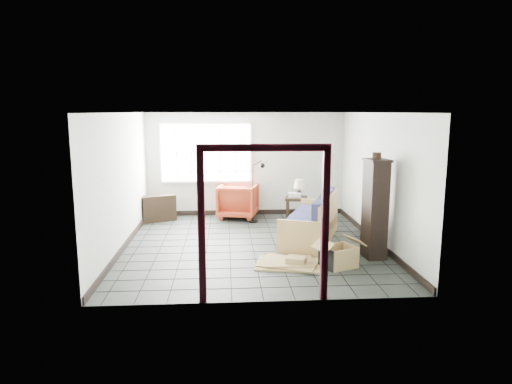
{
  "coord_description": "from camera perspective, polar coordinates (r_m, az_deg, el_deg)",
  "views": [
    {
      "loc": [
        -0.51,
        -8.75,
        2.63
      ],
      "look_at": [
        0.09,
        0.3,
        1.02
      ],
      "focal_mm": 32.0,
      "sensor_mm": 36.0,
      "label": 1
    }
  ],
  "objects": [
    {
      "name": "pot",
      "position": [
        8.28,
        14.86,
        4.41
      ],
      "size": [
        0.17,
        0.17,
        0.12
      ],
      "rotation": [
        0.0,
        0.0,
        -0.11
      ],
      "color": "black",
      "rests_on": "tall_shelf"
    },
    {
      "name": "window_panel",
      "position": [
        11.5,
        -6.27,
        4.88
      ],
      "size": [
        2.32,
        0.08,
        1.52
      ],
      "color": "silver",
      "rests_on": "ground"
    },
    {
      "name": "room_shell",
      "position": [
        8.84,
        -0.49,
        3.91
      ],
      "size": [
        5.02,
        5.52,
        2.61
      ],
      "color": "#ACB1AA",
      "rests_on": "ground"
    },
    {
      "name": "open_box",
      "position": [
        7.99,
        10.28,
        -7.93
      ],
      "size": [
        0.98,
        0.75,
        0.5
      ],
      "rotation": [
        0.0,
        0.0,
        0.42
      ],
      "color": "olive",
      "rests_on": "ground"
    },
    {
      "name": "doorway_trim",
      "position": [
        6.19,
        0.99,
        -1.54
      ],
      "size": [
        1.8,
        0.08,
        2.2
      ],
      "color": "#3E0E1A",
      "rests_on": "ground"
    },
    {
      "name": "side_table",
      "position": [
        11.11,
        5.07,
        -1.15
      ],
      "size": [
        0.61,
        0.61,
        0.57
      ],
      "rotation": [
        0.0,
        0.0,
        -0.2
      ],
      "color": "black",
      "rests_on": "ground"
    },
    {
      "name": "futon_sofa",
      "position": [
        9.42,
        7.18,
        -3.99
      ],
      "size": [
        1.57,
        2.34,
        0.97
      ],
      "rotation": [
        0.0,
        0.0,
        -0.37
      ],
      "color": "tan",
      "rests_on": "ground"
    },
    {
      "name": "cardboard_pile",
      "position": [
        8.01,
        4.22,
        -8.78
      ],
      "size": [
        1.25,
        1.05,
        0.16
      ],
      "rotation": [
        0.0,
        0.0,
        -0.26
      ],
      "color": "olive",
      "rests_on": "ground"
    },
    {
      "name": "projector",
      "position": [
        11.09,
        4.84,
        -0.36
      ],
      "size": [
        0.31,
        0.25,
        0.1
      ],
      "rotation": [
        0.0,
        0.0,
        -0.06
      ],
      "color": "silver",
      "rests_on": "side_table"
    },
    {
      "name": "table_lamp",
      "position": [
        11.12,
        5.43,
        0.91
      ],
      "size": [
        0.35,
        0.35,
        0.42
      ],
      "rotation": [
        0.0,
        0.0,
        0.33
      ],
      "color": "black",
      "rests_on": "side_table"
    },
    {
      "name": "console_shelf",
      "position": [
        11.28,
        -12.1,
        -1.98
      ],
      "size": [
        0.87,
        0.61,
        0.63
      ],
      "rotation": [
        0.0,
        0.0,
        0.41
      ],
      "color": "black",
      "rests_on": "ground"
    },
    {
      "name": "floor_lamp",
      "position": [
        10.85,
        0.17,
        0.33
      ],
      "size": [
        0.45,
        0.29,
        1.49
      ],
      "rotation": [
        0.0,
        0.0,
        0.35
      ],
      "color": "black",
      "rests_on": "ground"
    },
    {
      "name": "tall_shelf",
      "position": [
        8.44,
        14.66,
        -1.97
      ],
      "size": [
        0.42,
        0.52,
        1.8
      ],
      "rotation": [
        0.0,
        0.0,
        0.1
      ],
      "color": "black",
      "rests_on": "ground"
    },
    {
      "name": "ground",
      "position": [
        9.15,
        -0.46,
        -6.63
      ],
      "size": [
        5.5,
        5.5,
        0.0
      ],
      "primitive_type": "plane",
      "color": "black",
      "rests_on": "ground"
    },
    {
      "name": "armchair",
      "position": [
        11.36,
        -2.26,
        -0.91
      ],
      "size": [
        1.08,
        1.04,
        0.93
      ],
      "primitive_type": "imported",
      "rotation": [
        0.0,
        0.0,
        2.9
      ],
      "color": "maroon",
      "rests_on": "ground"
    }
  ]
}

